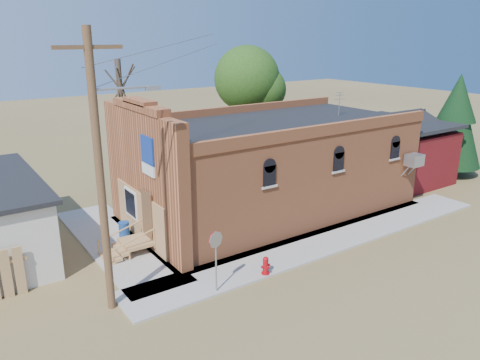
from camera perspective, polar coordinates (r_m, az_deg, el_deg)
ground at (r=19.67m, az=9.33°, el=-9.33°), size 120.00×120.00×0.00m
sidewalk_south at (r=21.19m, az=10.63°, el=-7.27°), size 19.00×2.20×0.08m
sidewalk_west at (r=21.36m, az=-14.88°, el=-7.37°), size 2.60×10.00×0.08m
brick_bar at (r=23.73m, az=3.38°, el=1.59°), size 16.40×7.97×6.30m
red_shed at (r=30.63m, az=18.17°, el=4.19°), size 5.40×6.40×4.30m
utility_pole at (r=14.92m, az=-16.56°, el=1.16°), size 3.12×0.26×9.00m
tree_bare_near at (r=27.36m, az=-14.38°, el=10.91°), size 2.80×2.80×7.65m
tree_leafy at (r=32.01m, az=0.86°, el=12.21°), size 4.40×4.40×8.15m
evergreen_tree at (r=32.82m, az=24.81°, el=6.86°), size 3.60×3.60×6.50m
fire_hydrant at (r=17.92m, az=3.14°, el=-10.36°), size 0.40×0.38×0.71m
stop_sign at (r=16.19m, az=-2.98°, el=-7.97°), size 0.61×0.21×2.28m
trash_barrel at (r=21.56m, az=-13.94°, el=-5.90°), size 0.59×0.59×0.72m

